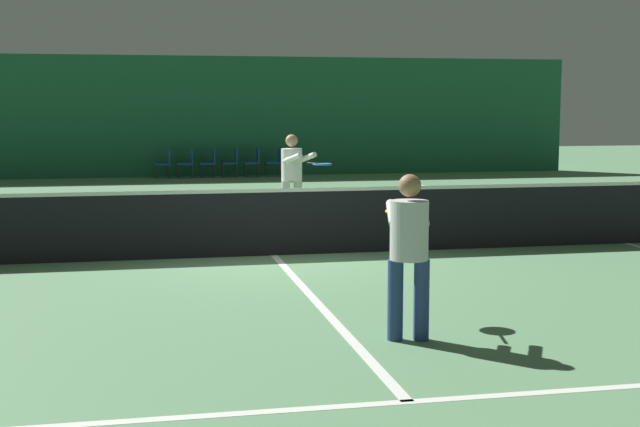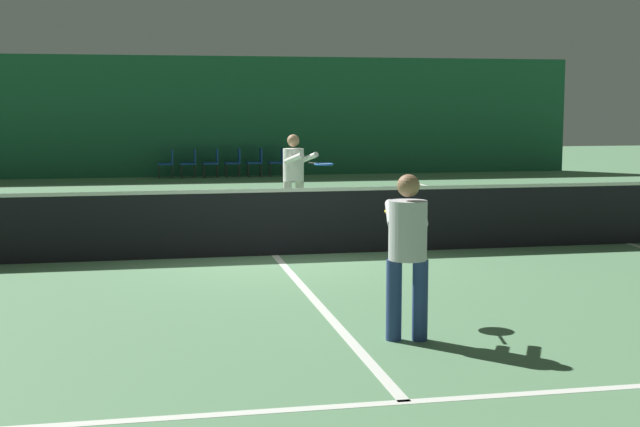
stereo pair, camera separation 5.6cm
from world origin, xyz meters
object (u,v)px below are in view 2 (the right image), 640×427
Objects in this scene: player_far at (295,172)px; courtside_chair_3 at (235,161)px; courtside_chair_4 at (257,160)px; player_near at (407,243)px; courtside_chair_2 at (213,161)px; courtside_chair_1 at (191,161)px; courtside_chair_0 at (168,161)px; courtside_chair_5 at (278,160)px; tennis_net at (275,220)px.

courtside_chair_3 is at bearing 157.73° from player_far.
courtside_chair_4 is (0.68, 10.69, -0.45)m from player_far.
player_near is at bearing -3.06° from courtside_chair_4.
courtside_chair_2 is at bearing 13.49° from player_near.
courtside_chair_2 is at bearing 90.00° from courtside_chair_1.
courtside_chair_0 is 3.24m from courtside_chair_5.
courtside_chair_2 is at bearing 89.12° from tennis_net.
courtside_chair_2 and courtside_chair_4 have the same top height.
player_near reaches higher than courtside_chair_4.
tennis_net is 14.29× the size of courtside_chair_1.
courtside_chair_1 is at bearing 164.64° from player_far.
courtside_chair_4 is 1.00× the size of courtside_chair_5.
player_far reaches higher than courtside_chair_2.
courtside_chair_0 is at bearing -90.00° from courtside_chair_2.
tennis_net reaches higher than courtside_chair_3.
player_far is at bearing 10.12° from courtside_chair_0.
courtside_chair_3 and courtside_chair_4 have the same top height.
courtside_chair_1 and courtside_chair_5 have the same top height.
player_far is 1.91× the size of courtside_chair_4.
courtside_chair_5 is at bearing 90.00° from courtside_chair_2.
courtside_chair_4 is (1.51, 13.82, -0.03)m from tennis_net.
player_far is (0.82, 3.13, 0.42)m from tennis_net.
courtside_chair_5 is (3.24, 0.00, 0.00)m from courtside_chair_0.
player_near reaches higher than courtside_chair_3.
courtside_chair_1 and courtside_chair_3 have the same top height.
courtside_chair_0 is at bearing 168.04° from player_far.
courtside_chair_2 is (0.21, 13.82, -0.03)m from tennis_net.
tennis_net is 13.90m from courtside_chair_4.
player_near is 1.80× the size of courtside_chair_5.
tennis_net reaches higher than courtside_chair_5.
tennis_net is 14.29× the size of courtside_chair_3.
courtside_chair_3 is (1.29, 0.00, 0.00)m from courtside_chair_1.
player_near is 0.94× the size of player_far.
courtside_chair_3 is (0.65, 0.00, 0.00)m from courtside_chair_2.
courtside_chair_1 is (-0.95, 18.54, -0.40)m from player_near.
courtside_chair_1 is (-1.26, 10.69, -0.45)m from player_far.
courtside_chair_3 is 1.29m from courtside_chair_5.
courtside_chair_3 is (0.86, 13.82, -0.03)m from tennis_net.
courtside_chair_3 is 0.65m from courtside_chair_4.
courtside_chair_4 is (0.65, 0.00, 0.00)m from courtside_chair_3.
tennis_net is 13.82m from courtside_chair_2.
courtside_chair_3 is at bearing 90.00° from courtside_chair_1.
courtside_chair_3 is at bearing 90.00° from courtside_chair_0.
courtside_chair_2 is 1.29m from courtside_chair_4.
courtside_chair_2 is 1.94m from courtside_chair_5.
player_near is 18.61m from courtside_chair_0.
courtside_chair_1 and courtside_chair_4 have the same top height.
courtside_chair_4 is at bearing 83.78° from tennis_net.
courtside_chair_3 is at bearing 11.49° from player_near.
tennis_net reaches higher than courtside_chair_4.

